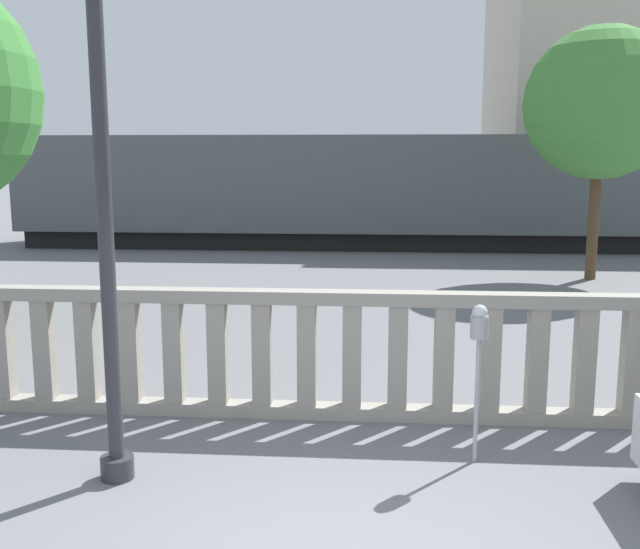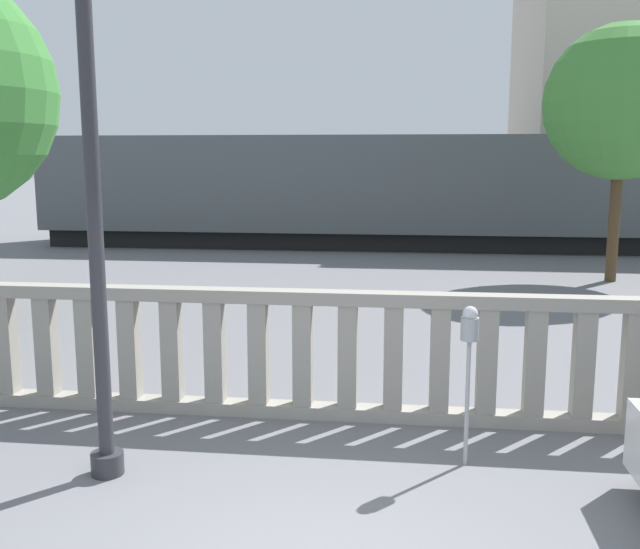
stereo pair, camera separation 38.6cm
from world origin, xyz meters
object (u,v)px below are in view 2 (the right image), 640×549
at_px(train_near, 397,189).
at_px(parking_meter, 469,339).
at_px(lamppost, 90,130).
at_px(tree_left, 622,103).

bearing_deg(train_near, parking_meter, -86.79).
height_order(lamppost, tree_left, lamppost).
relative_size(train_near, tree_left, 3.81).
bearing_deg(lamppost, train_near, 81.97).
xyz_separation_m(parking_meter, train_near, (-0.89, 15.82, 0.61)).
relative_size(lamppost, train_near, 0.27).
distance_m(parking_meter, train_near, 15.85).
distance_m(lamppost, parking_meter, 3.73).
height_order(lamppost, train_near, lamppost).
distance_m(train_near, tree_left, 7.71).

